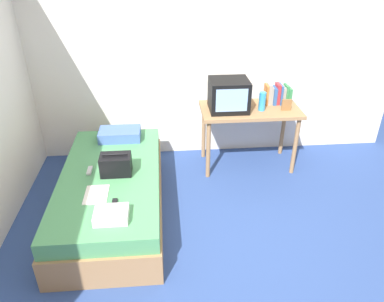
# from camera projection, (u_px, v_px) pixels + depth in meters

# --- Properties ---
(ground_plane) EXTENTS (8.00, 8.00, 0.00)m
(ground_plane) POSITION_uv_depth(u_px,v_px,m) (212.00, 256.00, 3.33)
(ground_plane) COLOR #2D4784
(wall_back) EXTENTS (5.20, 0.10, 2.60)m
(wall_back) POSITION_uv_depth(u_px,v_px,m) (193.00, 54.00, 4.42)
(wall_back) COLOR silver
(wall_back) RESTS_ON ground
(bed) EXTENTS (1.00, 2.00, 0.48)m
(bed) POSITION_uv_depth(u_px,v_px,m) (112.00, 193.00, 3.76)
(bed) COLOR #9E754C
(bed) RESTS_ON ground
(desk) EXTENTS (1.16, 0.60, 0.77)m
(desk) POSITION_uv_depth(u_px,v_px,m) (250.00, 116.00, 4.37)
(desk) COLOR #9E754C
(desk) RESTS_ON ground
(tv) EXTENTS (0.44, 0.39, 0.36)m
(tv) POSITION_uv_depth(u_px,v_px,m) (229.00, 95.00, 4.19)
(tv) COLOR black
(tv) RESTS_ON desk
(water_bottle) EXTENTS (0.08, 0.08, 0.22)m
(water_bottle) POSITION_uv_depth(u_px,v_px,m) (262.00, 101.00, 4.21)
(water_bottle) COLOR #3399DB
(water_bottle) RESTS_ON desk
(book_row) EXTENTS (0.31, 0.17, 0.25)m
(book_row) POSITION_uv_depth(u_px,v_px,m) (277.00, 94.00, 4.40)
(book_row) COLOR #CC7233
(book_row) RESTS_ON desk
(picture_frame) EXTENTS (0.11, 0.02, 0.13)m
(picture_frame) POSITION_uv_depth(u_px,v_px,m) (286.00, 105.00, 4.23)
(picture_frame) COLOR olive
(picture_frame) RESTS_ON desk
(pillow) EXTENTS (0.47, 0.28, 0.12)m
(pillow) POSITION_uv_depth(u_px,v_px,m) (120.00, 134.00, 4.25)
(pillow) COLOR #4766AD
(pillow) RESTS_ON bed
(handbag) EXTENTS (0.30, 0.20, 0.22)m
(handbag) POSITION_uv_depth(u_px,v_px,m) (116.00, 165.00, 3.59)
(handbag) COLOR black
(handbag) RESTS_ON bed
(magazine) EXTENTS (0.21, 0.29, 0.01)m
(magazine) POSITION_uv_depth(u_px,v_px,m) (96.00, 195.00, 3.33)
(magazine) COLOR white
(magazine) RESTS_ON bed
(remote_dark) EXTENTS (0.04, 0.16, 0.02)m
(remote_dark) POSITION_uv_depth(u_px,v_px,m) (114.00, 204.00, 3.19)
(remote_dark) COLOR black
(remote_dark) RESTS_ON bed
(remote_silver) EXTENTS (0.04, 0.14, 0.02)m
(remote_silver) POSITION_uv_depth(u_px,v_px,m) (90.00, 171.00, 3.66)
(remote_silver) COLOR #B7B7BC
(remote_silver) RESTS_ON bed
(folded_towel) EXTENTS (0.28, 0.22, 0.08)m
(folded_towel) POSITION_uv_depth(u_px,v_px,m) (111.00, 215.00, 3.02)
(folded_towel) COLOR white
(folded_towel) RESTS_ON bed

